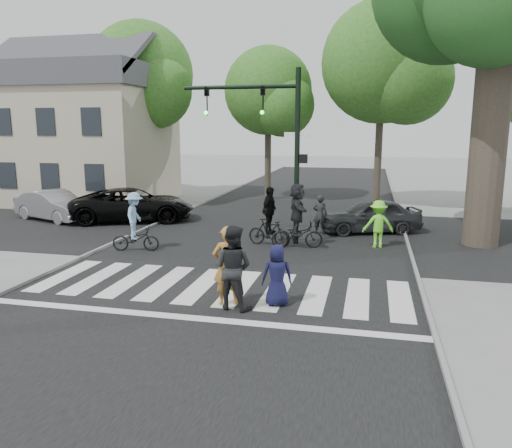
{
  "coord_description": "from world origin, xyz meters",
  "views": [
    {
      "loc": [
        3.69,
        -10.81,
        4.07
      ],
      "look_at": [
        0.5,
        3.0,
        1.3
      ],
      "focal_mm": 35.0,
      "sensor_mm": 36.0,
      "label": 1
    }
  ],
  "objects_px": {
    "pedestrian_adult": "(233,267)",
    "car_grey": "(370,216)",
    "cyclist_right": "(297,219)",
    "car_suv": "(133,205)",
    "pedestrian_child": "(277,275)",
    "traffic_signal": "(273,132)",
    "cyclist_left": "(135,226)",
    "cyclist_mid": "(269,222)",
    "pedestrian_woman": "(227,266)",
    "car_silver": "(54,205)"
  },
  "relations": [
    {
      "from": "pedestrian_woman",
      "to": "car_suv",
      "type": "relative_size",
      "value": 0.36
    },
    {
      "from": "cyclist_left",
      "to": "car_suv",
      "type": "xyz_separation_m",
      "value": [
        -2.56,
        4.94,
        -0.13
      ]
    },
    {
      "from": "pedestrian_woman",
      "to": "car_silver",
      "type": "height_order",
      "value": "pedestrian_woman"
    },
    {
      "from": "traffic_signal",
      "to": "car_grey",
      "type": "relative_size",
      "value": 1.55
    },
    {
      "from": "traffic_signal",
      "to": "pedestrian_adult",
      "type": "height_order",
      "value": "traffic_signal"
    },
    {
      "from": "traffic_signal",
      "to": "cyclist_left",
      "type": "relative_size",
      "value": 3.04
    },
    {
      "from": "cyclist_mid",
      "to": "cyclist_right",
      "type": "distance_m",
      "value": 1.0
    },
    {
      "from": "car_grey",
      "to": "pedestrian_adult",
      "type": "bearing_deg",
      "value": -37.04
    },
    {
      "from": "pedestrian_woman",
      "to": "cyclist_left",
      "type": "height_order",
      "value": "cyclist_left"
    },
    {
      "from": "car_silver",
      "to": "pedestrian_child",
      "type": "bearing_deg",
      "value": -105.78
    },
    {
      "from": "pedestrian_adult",
      "to": "traffic_signal",
      "type": "bearing_deg",
      "value": -75.0
    },
    {
      "from": "cyclist_left",
      "to": "car_grey",
      "type": "height_order",
      "value": "cyclist_left"
    },
    {
      "from": "traffic_signal",
      "to": "cyclist_mid",
      "type": "xyz_separation_m",
      "value": [
        -0.02,
        -0.43,
        -3.06
      ]
    },
    {
      "from": "pedestrian_adult",
      "to": "car_silver",
      "type": "height_order",
      "value": "pedestrian_adult"
    },
    {
      "from": "cyclist_mid",
      "to": "car_grey",
      "type": "distance_m",
      "value": 4.58
    },
    {
      "from": "traffic_signal",
      "to": "cyclist_right",
      "type": "xyz_separation_m",
      "value": [
        0.96,
        -0.54,
        -2.91
      ]
    },
    {
      "from": "traffic_signal",
      "to": "pedestrian_woman",
      "type": "relative_size",
      "value": 3.22
    },
    {
      "from": "pedestrian_child",
      "to": "cyclist_left",
      "type": "relative_size",
      "value": 0.73
    },
    {
      "from": "pedestrian_adult",
      "to": "pedestrian_woman",
      "type": "bearing_deg",
      "value": -38.87
    },
    {
      "from": "cyclist_left",
      "to": "pedestrian_child",
      "type": "bearing_deg",
      "value": -35.96
    },
    {
      "from": "cyclist_right",
      "to": "car_suv",
      "type": "relative_size",
      "value": 0.42
    },
    {
      "from": "traffic_signal",
      "to": "cyclist_left",
      "type": "height_order",
      "value": "traffic_signal"
    },
    {
      "from": "pedestrian_woman",
      "to": "pedestrian_adult",
      "type": "distance_m",
      "value": 0.3
    },
    {
      "from": "pedestrian_child",
      "to": "cyclist_right",
      "type": "bearing_deg",
      "value": -102.63
    },
    {
      "from": "traffic_signal",
      "to": "cyclist_left",
      "type": "xyz_separation_m",
      "value": [
        -4.19,
        -2.18,
        -3.05
      ]
    },
    {
      "from": "cyclist_left",
      "to": "car_grey",
      "type": "xyz_separation_m",
      "value": [
        7.57,
        4.81,
        -0.19
      ]
    },
    {
      "from": "pedestrian_child",
      "to": "cyclist_left",
      "type": "height_order",
      "value": "cyclist_left"
    },
    {
      "from": "cyclist_right",
      "to": "cyclist_left",
      "type": "bearing_deg",
      "value": -162.38
    },
    {
      "from": "traffic_signal",
      "to": "pedestrian_woman",
      "type": "distance_m",
      "value": 7.03
    },
    {
      "from": "traffic_signal",
      "to": "pedestrian_woman",
      "type": "bearing_deg",
      "value": -88.2
    },
    {
      "from": "cyclist_right",
      "to": "car_grey",
      "type": "distance_m",
      "value": 4.0
    },
    {
      "from": "pedestrian_woman",
      "to": "cyclist_left",
      "type": "xyz_separation_m",
      "value": [
        -4.39,
        4.2,
        -0.08
      ]
    },
    {
      "from": "car_suv",
      "to": "car_silver",
      "type": "height_order",
      "value": "car_suv"
    },
    {
      "from": "traffic_signal",
      "to": "cyclist_left",
      "type": "distance_m",
      "value": 5.62
    },
    {
      "from": "pedestrian_woman",
      "to": "pedestrian_child",
      "type": "xyz_separation_m",
      "value": [
        1.13,
        0.19,
        -0.21
      ]
    },
    {
      "from": "cyclist_mid",
      "to": "car_silver",
      "type": "bearing_deg",
      "value": 165.87
    },
    {
      "from": "pedestrian_woman",
      "to": "car_silver",
      "type": "bearing_deg",
      "value": -62.91
    },
    {
      "from": "traffic_signal",
      "to": "car_silver",
      "type": "xyz_separation_m",
      "value": [
        -10.25,
        2.14,
        -3.24
      ]
    },
    {
      "from": "pedestrian_adult",
      "to": "cyclist_right",
      "type": "xyz_separation_m",
      "value": [
        0.57,
        6.07,
        0.02
      ]
    },
    {
      "from": "pedestrian_child",
      "to": "car_suv",
      "type": "height_order",
      "value": "car_suv"
    },
    {
      "from": "cyclist_left",
      "to": "car_suv",
      "type": "height_order",
      "value": "cyclist_left"
    },
    {
      "from": "car_suv",
      "to": "car_grey",
      "type": "distance_m",
      "value": 10.13
    },
    {
      "from": "pedestrian_adult",
      "to": "pedestrian_child",
      "type": "bearing_deg",
      "value": -144.36
    },
    {
      "from": "pedestrian_adult",
      "to": "car_grey",
      "type": "relative_size",
      "value": 0.5
    },
    {
      "from": "pedestrian_child",
      "to": "cyclist_left",
      "type": "bearing_deg",
      "value": -52.34
    },
    {
      "from": "traffic_signal",
      "to": "pedestrian_adult",
      "type": "distance_m",
      "value": 7.24
    },
    {
      "from": "pedestrian_child",
      "to": "pedestrian_adult",
      "type": "distance_m",
      "value": 1.06
    },
    {
      "from": "cyclist_left",
      "to": "cyclist_right",
      "type": "xyz_separation_m",
      "value": [
        5.16,
        1.64,
        0.13
      ]
    },
    {
      "from": "traffic_signal",
      "to": "pedestrian_adult",
      "type": "bearing_deg",
      "value": -86.6
    },
    {
      "from": "car_suv",
      "to": "car_grey",
      "type": "relative_size",
      "value": 1.35
    }
  ]
}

